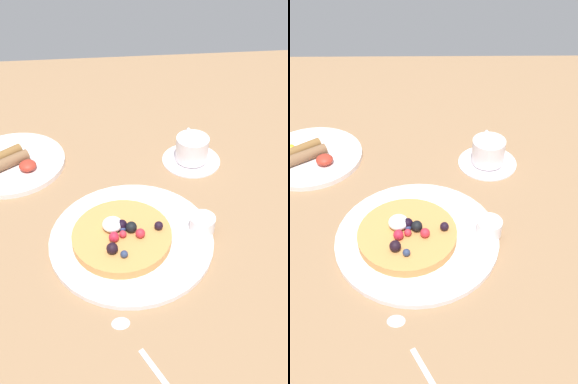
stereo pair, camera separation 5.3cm
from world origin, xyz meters
TOP-DOWN VIEW (x-y plane):
  - ground_plane at (0.00, 0.00)m, footprint 2.00×1.53m
  - pancake_plate at (0.00, -0.05)m, footprint 0.29×0.29m
  - pancake_with_berries at (-0.02, -0.06)m, footprint 0.18×0.18m
  - syrup_ramekin at (0.13, -0.05)m, footprint 0.05×0.05m
  - breakfast_plate at (-0.24, 0.20)m, footprint 0.23×0.23m
  - fried_breakfast at (-0.26, 0.19)m, footprint 0.14×0.11m
  - coffee_saucer at (0.15, 0.18)m, footprint 0.13×0.13m
  - coffee_cup at (0.15, 0.18)m, footprint 0.07×0.10m
  - teaspoon at (-0.01, -0.26)m, footprint 0.10×0.15m

SIDE VIEW (x-z plane):
  - ground_plane at x=0.00m, z-range -0.03..0.00m
  - teaspoon at x=-0.01m, z-range 0.00..0.01m
  - coffee_saucer at x=0.15m, z-range 0.00..0.01m
  - pancake_plate at x=0.00m, z-range 0.00..0.01m
  - breakfast_plate at x=-0.24m, z-range 0.00..0.01m
  - pancake_with_berries at x=-0.02m, z-range 0.00..0.04m
  - fried_breakfast at x=-0.26m, z-range 0.01..0.03m
  - syrup_ramekin at x=0.13m, z-range 0.01..0.04m
  - coffee_cup at x=0.15m, z-range 0.01..0.06m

